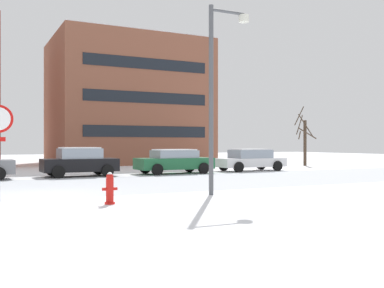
% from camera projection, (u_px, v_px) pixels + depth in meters
% --- Properties ---
extents(ground_plane, '(120.00, 120.00, 0.00)m').
position_uv_depth(ground_plane, '(38.00, 196.00, 14.89)').
color(ground_plane, white).
extents(road_surface, '(80.00, 8.39, 0.00)m').
position_uv_depth(road_surface, '(27.00, 188.00, 17.75)').
color(road_surface, '#B7BCC4').
rests_on(road_surface, ground).
extents(fire_hydrant, '(0.44, 0.30, 0.93)m').
position_uv_depth(fire_hydrant, '(110.00, 188.00, 12.97)').
color(fire_hydrant, red).
rests_on(fire_hydrant, ground).
extents(street_lamp, '(1.57, 0.36, 6.46)m').
position_uv_depth(street_lamp, '(217.00, 82.00, 15.42)').
color(street_lamp, '#4C4F54').
rests_on(street_lamp, ground).
extents(parked_car_black, '(3.92, 2.05, 1.55)m').
position_uv_depth(parked_car_black, '(80.00, 162.00, 23.96)').
color(parked_car_black, black).
rests_on(parked_car_black, ground).
extents(parked_car_green, '(4.49, 2.10, 1.42)m').
position_uv_depth(parked_car_green, '(174.00, 161.00, 26.21)').
color(parked_car_green, '#1E6038').
rests_on(parked_car_green, ground).
extents(parked_car_white, '(4.55, 2.03, 1.41)m').
position_uv_depth(parked_car_white, '(250.00, 160.00, 28.82)').
color(parked_car_white, white).
rests_on(parked_car_white, ground).
extents(tree_far_right, '(1.42, 1.69, 4.76)m').
position_uv_depth(tree_far_right, '(305.00, 140.00, 35.57)').
color(tree_far_right, '#423326').
rests_on(tree_far_right, ground).
extents(building_far_right, '(12.92, 10.62, 10.95)m').
position_uv_depth(building_far_right, '(127.00, 102.00, 40.69)').
color(building_far_right, brown).
rests_on(building_far_right, ground).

